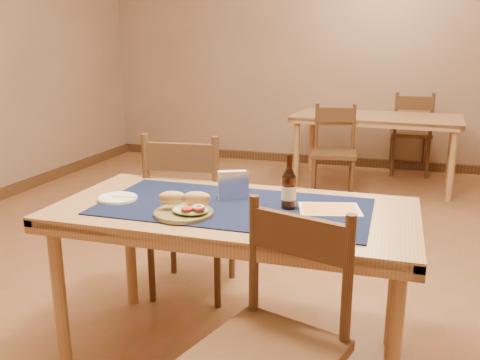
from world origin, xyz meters
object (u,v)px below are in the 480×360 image
(main_table, at_px, (233,224))
(chair_main_far, at_px, (190,211))
(back_table, at_px, (376,123))
(beer_bottle, at_px, (289,188))
(napkin_holder, at_px, (233,186))
(chair_main_near, at_px, (275,343))
(sandwich_plate, at_px, (185,209))

(main_table, height_order, chair_main_far, chair_main_far)
(back_table, distance_m, beer_bottle, 3.40)
(back_table, xyz_separation_m, napkin_holder, (-0.51, -3.32, 0.15))
(chair_main_near, distance_m, beer_bottle, 0.73)
(back_table, relative_size, chair_main_far, 1.76)
(main_table, distance_m, back_table, 3.46)
(back_table, relative_size, napkin_holder, 10.95)
(chair_main_far, xyz_separation_m, napkin_holder, (0.41, -0.44, 0.30))
(napkin_holder, bearing_deg, beer_bottle, -12.94)
(sandwich_plate, bearing_deg, beer_bottle, 29.07)
(beer_bottle, bearing_deg, napkin_holder, 167.06)
(main_table, distance_m, napkin_holder, 0.19)
(chair_main_far, bearing_deg, main_table, -50.91)
(main_table, relative_size, sandwich_plate, 6.30)
(chair_main_near, relative_size, napkin_holder, 5.84)
(chair_main_near, height_order, napkin_holder, chair_main_near)
(back_table, relative_size, beer_bottle, 7.14)
(back_table, distance_m, napkin_holder, 3.36)
(sandwich_plate, xyz_separation_m, beer_bottle, (0.40, 0.22, 0.06))
(chair_main_far, relative_size, sandwich_plate, 3.90)
(main_table, relative_size, beer_bottle, 6.55)
(main_table, bearing_deg, back_table, 82.15)
(main_table, height_order, back_table, same)
(chair_main_near, bearing_deg, main_table, 119.70)
(chair_main_far, height_order, sandwich_plate, chair_main_far)
(back_table, bearing_deg, chair_main_far, -107.58)
(back_table, bearing_deg, beer_bottle, -93.90)
(main_table, distance_m, sandwich_plate, 0.26)
(sandwich_plate, height_order, beer_bottle, beer_bottle)
(main_table, xyz_separation_m, sandwich_plate, (-0.16, -0.18, 0.11))
(chair_main_far, xyz_separation_m, sandwich_plate, (0.29, -0.72, 0.27))
(beer_bottle, height_order, napkin_holder, beer_bottle)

